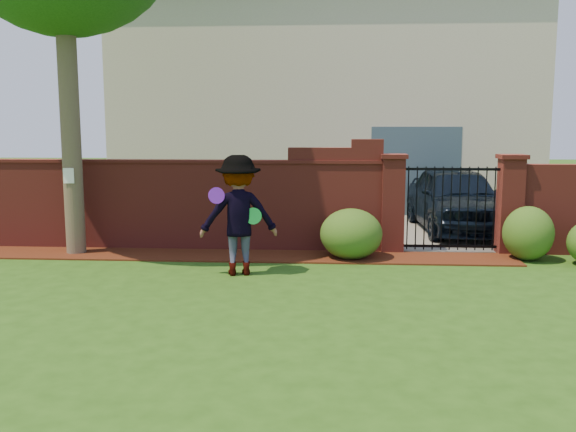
# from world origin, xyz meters

# --- Properties ---
(ground) EXTENTS (80.00, 80.00, 0.01)m
(ground) POSITION_xyz_m (0.00, 0.00, -0.01)
(ground) COLOR #234A12
(ground) RESTS_ON ground
(mulch_bed) EXTENTS (11.10, 1.08, 0.03)m
(mulch_bed) POSITION_xyz_m (-0.95, 3.34, 0.01)
(mulch_bed) COLOR #3A160A
(mulch_bed) RESTS_ON ground
(brick_wall) EXTENTS (8.70, 0.31, 2.16)m
(brick_wall) POSITION_xyz_m (-2.01, 4.00, 0.93)
(brick_wall) COLOR maroon
(brick_wall) RESTS_ON ground
(pillar_left) EXTENTS (0.50, 0.50, 1.88)m
(pillar_left) POSITION_xyz_m (2.40, 4.00, 0.96)
(pillar_left) COLOR maroon
(pillar_left) RESTS_ON ground
(pillar_right) EXTENTS (0.50, 0.50, 1.88)m
(pillar_right) POSITION_xyz_m (4.60, 4.00, 0.96)
(pillar_right) COLOR maroon
(pillar_right) RESTS_ON ground
(iron_gate) EXTENTS (1.78, 0.03, 1.60)m
(iron_gate) POSITION_xyz_m (3.50, 4.00, 0.85)
(iron_gate) COLOR black
(iron_gate) RESTS_ON ground
(driveway) EXTENTS (3.20, 8.00, 0.01)m
(driveway) POSITION_xyz_m (3.50, 8.00, 0.01)
(driveway) COLOR slate
(driveway) RESTS_ON ground
(house) EXTENTS (12.40, 6.40, 6.30)m
(house) POSITION_xyz_m (1.00, 12.00, 3.16)
(house) COLOR beige
(house) RESTS_ON ground
(car) EXTENTS (1.94, 4.47, 1.50)m
(car) POSITION_xyz_m (4.12, 6.29, 0.75)
(car) COLOR black
(car) RESTS_ON ground
(paper_notice) EXTENTS (0.20, 0.01, 0.28)m
(paper_notice) POSITION_xyz_m (-3.60, 3.21, 1.50)
(paper_notice) COLOR white
(paper_notice) RESTS_ON tree
(shrub_left) EXTENTS (1.13, 1.13, 0.93)m
(shrub_left) POSITION_xyz_m (1.59, 3.27, 0.46)
(shrub_left) COLOR #234F17
(shrub_left) RESTS_ON ground
(shrub_middle) EXTENTS (0.89, 0.89, 0.98)m
(shrub_middle) POSITION_xyz_m (4.77, 3.38, 0.49)
(shrub_middle) COLOR #234F17
(shrub_middle) RESTS_ON ground
(man) EXTENTS (1.38, 0.96, 1.95)m
(man) POSITION_xyz_m (-0.27, 1.93, 0.97)
(man) COLOR gray
(man) RESTS_ON ground
(frisbee_purple) EXTENTS (0.27, 0.18, 0.26)m
(frisbee_purple) POSITION_xyz_m (-0.58, 1.70, 1.32)
(frisbee_purple) COLOR purple
(frisbee_purple) RESTS_ON man
(frisbee_green) EXTENTS (0.27, 0.09, 0.27)m
(frisbee_green) POSITION_xyz_m (-0.02, 1.85, 0.98)
(frisbee_green) COLOR green
(frisbee_green) RESTS_ON man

